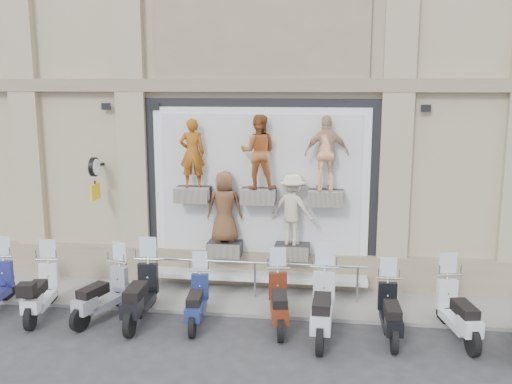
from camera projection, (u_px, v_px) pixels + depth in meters
ground at (241, 338)px, 11.10m from camera, size 90.00×90.00×0.00m
sidewalk at (256, 297)px, 13.14m from camera, size 16.00×2.20×0.08m
building at (278, 45)px, 16.79m from camera, size 14.00×8.60×12.00m
shop_vitrine at (263, 192)px, 13.32m from camera, size 5.60×0.95×4.30m
guard_rail at (255, 281)px, 12.96m from camera, size 5.06×0.10×0.93m
clock_sign_bracket at (95, 173)px, 13.50m from camera, size 0.10×0.80×1.02m
scooter_b at (40, 282)px, 12.02m from camera, size 0.85×1.94×1.53m
scooter_c at (102, 285)px, 11.89m from camera, size 1.10×1.94×1.52m
scooter_d at (140, 284)px, 11.74m from camera, size 0.67×2.04×1.64m
scooter_e at (196, 292)px, 11.63m from camera, size 0.65×1.75×1.39m
scooter_f at (279, 292)px, 11.49m from camera, size 0.79×1.91×1.50m
scooter_g at (323, 295)px, 11.02m from camera, size 0.68×2.12×1.71m
scooter_h at (391, 303)px, 11.00m from camera, size 0.58×1.80×1.45m
scooter_i at (459, 301)px, 10.94m from camera, size 0.92×1.98×1.55m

